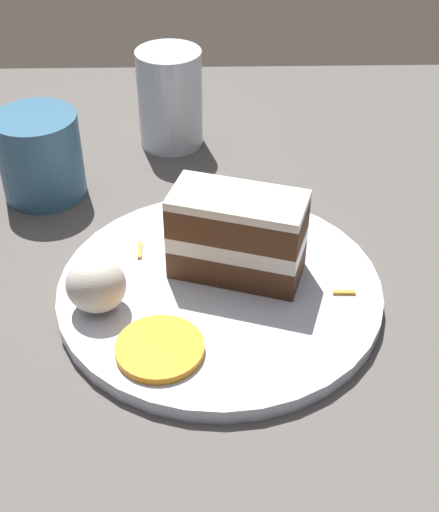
{
  "coord_description": "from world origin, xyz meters",
  "views": [
    {
      "loc": [
        -0.03,
        -0.49,
        0.46
      ],
      "look_at": [
        -0.02,
        0.0,
        0.08
      ],
      "focal_mm": 50.0,
      "sensor_mm": 36.0,
      "label": 1
    }
  ],
  "objects_px": {
    "cake_slice": "(237,235)",
    "coffee_mug": "(40,153)",
    "orange_garnish": "(160,348)",
    "drinking_glass": "(170,105)",
    "plate": "(220,287)",
    "cream_dollop": "(96,285)"
  },
  "relations": [
    {
      "from": "cream_dollop",
      "to": "drinking_glass",
      "type": "height_order",
      "value": "drinking_glass"
    },
    {
      "from": "plate",
      "to": "orange_garnish",
      "type": "height_order",
      "value": "orange_garnish"
    },
    {
      "from": "cake_slice",
      "to": "coffee_mug",
      "type": "bearing_deg",
      "value": -110.13
    },
    {
      "from": "orange_garnish",
      "to": "drinking_glass",
      "type": "distance_m",
      "value": 0.37
    },
    {
      "from": "cream_dollop",
      "to": "drinking_glass",
      "type": "xyz_separation_m",
      "value": [
        0.05,
        0.31,
        0.01
      ]
    },
    {
      "from": "cream_dollop",
      "to": "coffee_mug",
      "type": "bearing_deg",
      "value": 111.83
    },
    {
      "from": "coffee_mug",
      "to": "orange_garnish",
      "type": "bearing_deg",
      "value": -62.14
    },
    {
      "from": "cream_dollop",
      "to": "drinking_glass",
      "type": "distance_m",
      "value": 0.32
    },
    {
      "from": "orange_garnish",
      "to": "coffee_mug",
      "type": "distance_m",
      "value": 0.29
    },
    {
      "from": "drinking_glass",
      "to": "plate",
      "type": "bearing_deg",
      "value": -79.52
    },
    {
      "from": "plate",
      "to": "drinking_glass",
      "type": "distance_m",
      "value": 0.29
    },
    {
      "from": "coffee_mug",
      "to": "cake_slice",
      "type": "bearing_deg",
      "value": -37.85
    },
    {
      "from": "plate",
      "to": "cream_dollop",
      "type": "bearing_deg",
      "value": -162.63
    },
    {
      "from": "plate",
      "to": "drinking_glass",
      "type": "relative_size",
      "value": 2.52
    },
    {
      "from": "cream_dollop",
      "to": "drinking_glass",
      "type": "relative_size",
      "value": 0.44
    },
    {
      "from": "cream_dollop",
      "to": "coffee_mug",
      "type": "xyz_separation_m",
      "value": [
        -0.08,
        0.2,
        0.01
      ]
    },
    {
      "from": "cream_dollop",
      "to": "drinking_glass",
      "type": "bearing_deg",
      "value": 80.46
    },
    {
      "from": "drinking_glass",
      "to": "coffee_mug",
      "type": "xyz_separation_m",
      "value": [
        -0.13,
        -0.11,
        0.0
      ]
    },
    {
      "from": "orange_garnish",
      "to": "cream_dollop",
      "type": "bearing_deg",
      "value": 135.31
    },
    {
      "from": "cake_slice",
      "to": "orange_garnish",
      "type": "distance_m",
      "value": 0.13
    },
    {
      "from": "drinking_glass",
      "to": "coffee_mug",
      "type": "relative_size",
      "value": 1.25
    },
    {
      "from": "plate",
      "to": "cream_dollop",
      "type": "height_order",
      "value": "cream_dollop"
    }
  ]
}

